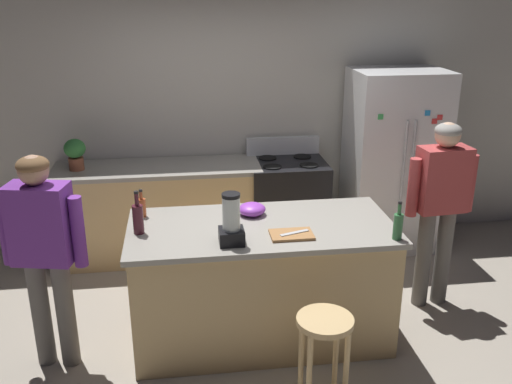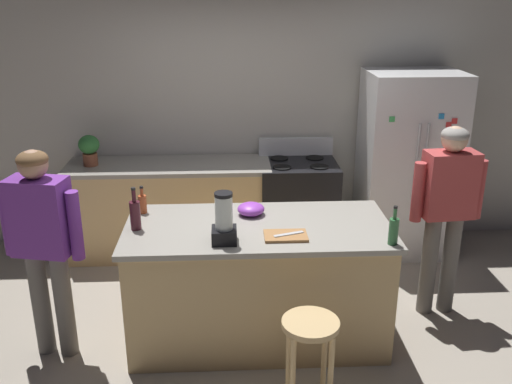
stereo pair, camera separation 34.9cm
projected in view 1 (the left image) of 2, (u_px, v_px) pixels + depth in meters
The scene contains 17 objects.
ground_plane at pixel (261, 335), 4.46m from camera, with size 14.00×14.00×0.00m, color #9E9384.
back_wall at pixel (234, 114), 5.81m from camera, with size 8.00×0.10×2.70m, color #BCB7AD.
kitchen_island at pixel (261, 282), 4.30m from camera, with size 1.95×0.92×0.94m.
back_counter_run at pixel (160, 211), 5.64m from camera, with size 2.00×0.64×0.94m.
refrigerator at pixel (393, 161), 5.74m from camera, with size 0.90×0.73×1.83m.
stove_range at pixel (287, 205), 5.78m from camera, with size 0.76×0.65×1.12m.
person_by_island_left at pixel (44, 244), 3.82m from camera, with size 0.60×0.30×1.57m.
person_by_sink_right at pixel (440, 198), 4.60m from camera, with size 0.60×0.25×1.59m.
bar_stool at pixel (324, 338), 3.56m from camera, with size 0.36×0.36×0.65m.
potted_plant at pixel (75, 152), 5.32m from camera, with size 0.20×0.20×0.30m.
blender_appliance at pixel (231, 222), 3.80m from camera, with size 0.17×0.17×0.36m.
bottle_wine at pixel (138, 218), 3.97m from camera, with size 0.08×0.08×0.32m.
bottle_cooking_sauce at pixel (142, 207), 4.27m from camera, with size 0.06×0.06×0.22m.
bottle_olive_oil at pixel (398, 225), 3.88m from camera, with size 0.07×0.07×0.28m.
mixing_bowl at pixel (252, 209), 4.31m from camera, with size 0.21×0.21×0.09m, color purple.
cutting_board at pixel (292, 235), 3.96m from camera, with size 0.30×0.20×0.02m, color #9E6B3D.
chef_knife at pixel (294, 233), 3.96m from camera, with size 0.22×0.03×0.01m, color #B7BABF.
Camera 1 is at (-0.56, -3.76, 2.59)m, focal length 39.76 mm.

